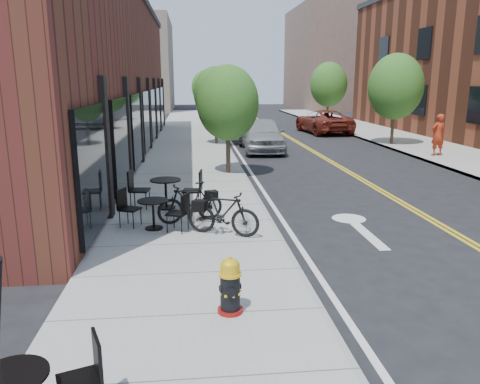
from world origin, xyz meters
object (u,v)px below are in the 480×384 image
parked_car_a (263,134)px  parked_car_b (252,131)px  bistro_set_b (153,210)px  pedestrian (438,135)px  fire_hydrant (230,286)px  parked_car_far (323,122)px  bicycle_right (223,213)px  parked_car_c (233,115)px  bistro_set_c (166,189)px  bicycle_left (190,202)px

parked_car_a → parked_car_b: (-0.14, 3.02, -0.18)m
bistro_set_b → pedestrian: (11.72, 9.38, 0.48)m
fire_hydrant → parked_car_far: (8.10, 23.91, 0.23)m
bicycle_right → bistro_set_b: bearing=93.3°
parked_car_a → parked_car_c: parked_car_a is taller
bistro_set_c → parked_car_far: 20.35m
parked_car_b → parked_car_c: size_ratio=0.72×
bistro_set_c → parked_car_c: parked_car_c is taller
bistro_set_b → parked_car_b: size_ratio=0.42×
fire_hydrant → bicycle_left: size_ratio=0.53×
bistro_set_b → bistro_set_c: 1.76m
fire_hydrant → pedestrian: bearing=38.1°
parked_car_far → pedestrian: size_ratio=2.93×
parked_car_b → parked_car_a: bearing=-79.9°
parked_car_a → bistro_set_b: bearing=-105.9°
fire_hydrant → parked_car_a: parked_car_a is taller
parked_car_a → parked_car_c: size_ratio=0.89×
parked_car_b → pedestrian: size_ratio=2.10×
bicycle_left → parked_car_far: (8.66, 19.40, 0.15)m
bistro_set_c → parked_car_a: (4.15, 10.55, 0.19)m
parked_car_far → pedestrian: pedestrian is taller
parked_car_a → bicycle_left: bearing=-102.9°
bicycle_right → pedestrian: size_ratio=0.89×
bicycle_left → parked_car_b: 15.25m
parked_car_a → parked_car_b: parked_car_a is taller
fire_hydrant → bicycle_left: 4.55m
bicycle_left → parked_car_b: parked_car_b is taller
parked_car_a → pedestrian: (7.38, -2.92, 0.22)m
bistro_set_c → parked_car_b: bearing=81.4°
bicycle_left → parked_car_a: parked_car_a is taller
bistro_set_b → parked_car_a: parked_car_a is taller
bicycle_left → bistro_set_c: bearing=-171.1°
bistro_set_b → pedestrian: pedestrian is taller
fire_hydrant → bicycle_left: (-0.56, 4.51, 0.08)m
parked_car_c → bistro_set_b: bearing=-100.2°
bicycle_right → fire_hydrant: bearing=-157.7°
bicycle_right → parked_car_b: size_ratio=0.42×
parked_car_c → bicycle_left: bearing=-98.5°
bicycle_right → pedestrian: 14.27m
parked_car_b → parked_car_far: parked_car_far is taller
bicycle_right → parked_car_a: 13.19m
fire_hydrant → parked_car_c: size_ratio=0.16×
bicycle_right → parked_car_a: parked_car_a is taller
bicycle_left → bistro_set_b: bicycle_left is taller
fire_hydrant → parked_car_b: (2.81, 19.38, 0.11)m
bicycle_left → bistro_set_c: 1.45m
fire_hydrant → parked_car_a: 16.63m
fire_hydrant → bistro_set_b: (-1.40, 4.07, 0.03)m
bistro_set_b → parked_car_a: bearing=94.0°
parked_car_b → pedestrian: (7.52, -5.94, 0.40)m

